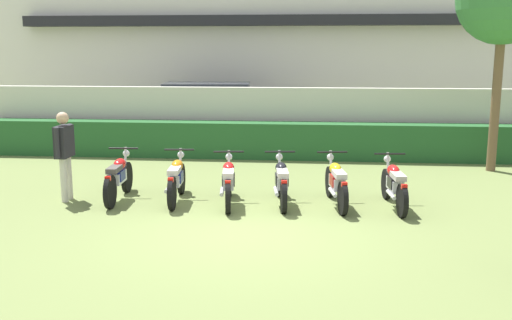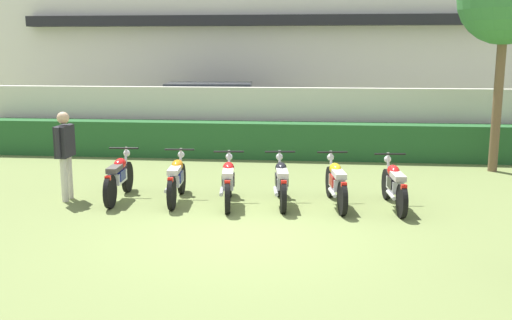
{
  "view_description": "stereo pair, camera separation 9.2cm",
  "coord_description": "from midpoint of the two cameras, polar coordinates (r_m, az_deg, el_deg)",
  "views": [
    {
      "loc": [
        1.05,
        -9.0,
        2.94
      ],
      "look_at": [
        0.0,
        2.06,
        0.81
      ],
      "focal_mm": 40.52,
      "sensor_mm": 36.0,
      "label": 1
    },
    {
      "loc": [
        1.14,
        -9.0,
        2.94
      ],
      "look_at": [
        0.0,
        2.06,
        0.81
      ],
      "focal_mm": 40.52,
      "sensor_mm": 36.0,
      "label": 2
    }
  ],
  "objects": [
    {
      "name": "ground",
      "position": [
        9.53,
        -1.46,
        -7.11
      ],
      "size": [
        60.0,
        60.0,
        0.0
      ],
      "primitive_type": "plane",
      "color": "olive"
    },
    {
      "name": "building",
      "position": [
        23.54,
        2.83,
        12.73
      ],
      "size": [
        21.73,
        6.5,
        7.43
      ],
      "color": "silver",
      "rests_on": "ground"
    },
    {
      "name": "compound_wall",
      "position": [
        16.44,
        1.57,
        3.89
      ],
      "size": [
        20.65,
        0.3,
        1.89
      ],
      "primitive_type": "cube",
      "color": "beige",
      "rests_on": "ground"
    },
    {
      "name": "hedge_row",
      "position": [
        15.81,
        1.39,
        1.95
      ],
      "size": [
        16.52,
        0.7,
        0.98
      ],
      "primitive_type": "cube",
      "color": "#235628",
      "rests_on": "ground"
    },
    {
      "name": "parked_car",
      "position": [
        18.78,
        -4.46,
        4.71
      ],
      "size": [
        4.64,
        2.38,
        1.89
      ],
      "rotation": [
        0.0,
        0.0,
        0.08
      ],
      "color": "black",
      "rests_on": "ground"
    },
    {
      "name": "motorcycle_in_row_0",
      "position": [
        11.72,
        -13.65,
        -1.67
      ],
      "size": [
        0.6,
        1.91,
        0.98
      ],
      "rotation": [
        0.0,
        0.0,
        1.63
      ],
      "color": "black",
      "rests_on": "ground"
    },
    {
      "name": "motorcycle_in_row_1",
      "position": [
        11.4,
        -8.09,
        -1.84
      ],
      "size": [
        0.6,
        1.87,
        0.97
      ],
      "rotation": [
        0.0,
        0.0,
        1.65
      ],
      "color": "black",
      "rests_on": "ground"
    },
    {
      "name": "motorcycle_in_row_2",
      "position": [
        11.07,
        -2.97,
        -2.13
      ],
      "size": [
        0.6,
        1.86,
        0.97
      ],
      "rotation": [
        0.0,
        0.0,
        1.7
      ],
      "color": "black",
      "rests_on": "ground"
    },
    {
      "name": "motorcycle_in_row_3",
      "position": [
        11.1,
        2.27,
        -2.11
      ],
      "size": [
        0.6,
        1.84,
        0.97
      ],
      "rotation": [
        0.0,
        0.0,
        1.69
      ],
      "color": "black",
      "rests_on": "ground"
    },
    {
      "name": "motorcycle_in_row_4",
      "position": [
        11.09,
        7.68,
        -2.2
      ],
      "size": [
        0.6,
        1.94,
        0.97
      ],
      "rotation": [
        0.0,
        0.0,
        1.72
      ],
      "color": "black",
      "rests_on": "ground"
    },
    {
      "name": "motorcycle_in_row_5",
      "position": [
        11.14,
        13.25,
        -2.35
      ],
      "size": [
        0.6,
        1.92,
        0.96
      ],
      "rotation": [
        0.0,
        0.0,
        1.66
      ],
      "color": "black",
      "rests_on": "ground"
    },
    {
      "name": "inspector_person",
      "position": [
        11.87,
        -18.6,
        1.13
      ],
      "size": [
        0.24,
        0.7,
        1.76
      ],
      "color": "beige",
      "rests_on": "ground"
    }
  ]
}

